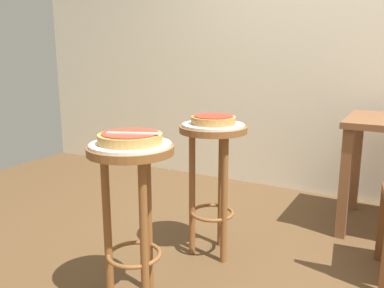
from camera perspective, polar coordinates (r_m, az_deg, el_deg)
name	(u,v)px	position (r m, az deg, el deg)	size (l,w,h in m)	color
back_wall	(336,6)	(3.40, 20.01, 18.08)	(6.00, 0.10, 3.00)	beige
stool_foreground	(132,192)	(1.76, -8.60, -6.78)	(0.37, 0.37, 0.76)	brown
serving_plate_foreground	(130,144)	(1.71, -8.83, -0.07)	(0.35, 0.35, 0.01)	white
pizza_foreground	(130,138)	(1.70, -8.86, 0.86)	(0.27, 0.27, 0.05)	tan
stool_middle	(213,162)	(2.21, 3.01, -2.64)	(0.37, 0.37, 0.76)	brown
serving_plate_middle	(213,125)	(2.17, 3.07, 2.76)	(0.34, 0.34, 0.01)	silver
pizza_middle	(213,120)	(2.16, 3.08, 3.50)	(0.24, 0.24, 0.05)	#B78442
pizza_server_knife	(133,133)	(1.66, -8.50, 1.54)	(0.22, 0.02, 0.01)	silver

